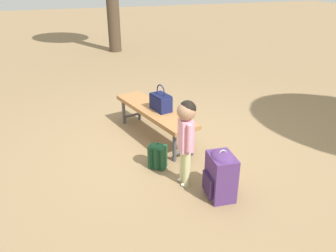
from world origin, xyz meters
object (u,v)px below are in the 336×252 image
park_bench (154,112)px  backpack_small (158,155)px  backpack_large (221,174)px  child_standing (186,130)px  handbag (161,101)px

park_bench → backpack_small: 0.84m
backpack_large → backpack_small: 0.90m
child_standing → backpack_small: child_standing is taller
handbag → backpack_large: bearing=6.1°
park_bench → backpack_large: 1.58m
park_bench → backpack_large: size_ratio=2.92×
backpack_large → backpack_small: backpack_large is taller
backpack_small → child_standing: bearing=23.3°
backpack_large → backpack_small: bearing=-150.4°
park_bench → child_standing: 1.24m
park_bench → child_standing: child_standing is taller
park_bench → backpack_large: (1.56, 0.23, -0.11)m
child_standing → backpack_small: size_ratio=2.94×
backpack_large → child_standing: bearing=-143.6°
park_bench → handbag: size_ratio=4.48×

